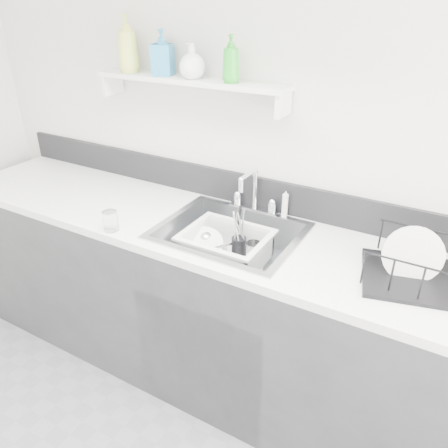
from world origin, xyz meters
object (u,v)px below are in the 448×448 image
Objects in this scene: wash_tub at (226,248)px; dish_rack at (428,264)px; counter_run at (229,311)px; sink at (229,248)px.

dish_rack reaches higher than wash_tub.
dish_rack reaches higher than counter_run.
sink is 0.84m from dish_rack.
counter_run reaches higher than wash_tub.
counter_run is at bearing 9.34° from wash_tub.
counter_run is 0.37m from sink.
sink is at bearing 0.00° from counter_run.
sink is 0.02m from wash_tub.
wash_tub is at bearing 167.37° from dish_rack.
counter_run is 5.00× the size of sink.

